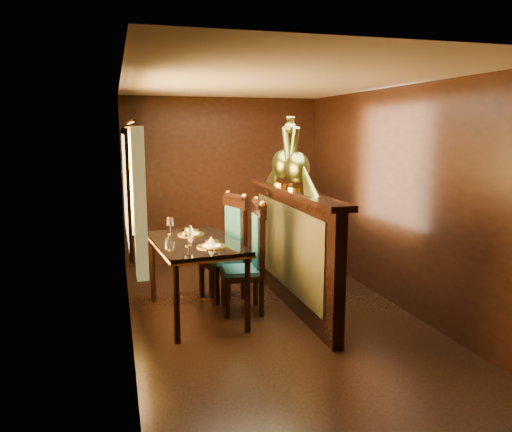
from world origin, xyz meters
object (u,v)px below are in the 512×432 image
object	(u,v)px
chair_right	(231,243)
peacock_right	(283,152)
dining_table	(195,248)
peacock_left	(298,154)
chair_left	(252,253)

from	to	relation	value
chair_right	peacock_right	size ratio (longest dim) A/B	1.58
peacock_right	dining_table	bearing A→B (deg)	-161.78
dining_table	peacock_left	bearing A→B (deg)	-11.76
chair_right	peacock_left	xyz separation A→B (m)	(0.60, -0.65, 1.09)
chair_left	chair_right	world-z (taller)	chair_right
dining_table	chair_left	world-z (taller)	chair_left
chair_left	chair_right	bearing A→B (deg)	106.90
dining_table	chair_right	distance (m)	0.75
dining_table	peacock_left	distance (m)	1.51
chair_left	peacock_left	distance (m)	1.20
chair_left	peacock_right	xyz separation A→B (m)	(0.49, 0.41, 1.10)
chair_left	peacock_left	xyz separation A→B (m)	(0.49, -0.08, 1.10)
chair_left	peacock_right	size ratio (longest dim) A/B	1.58
peacock_left	chair_right	bearing A→B (deg)	132.80
dining_table	peacock_right	xyz separation A→B (m)	(1.12, 0.37, 1.00)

